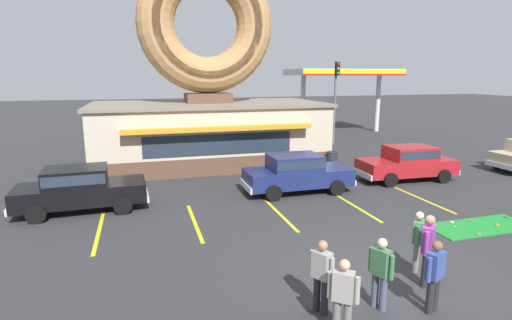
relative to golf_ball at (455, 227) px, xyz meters
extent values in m
plane|color=#2D2D30|center=(-3.89, -2.15, -0.05)|extent=(160.00, 160.00, 0.00)
cube|color=brown|center=(-5.89, 11.85, 0.40)|extent=(12.00, 6.00, 0.90)
cube|color=beige|center=(-5.89, 11.85, 2.00)|extent=(12.00, 6.00, 2.30)
cube|color=slate|center=(-5.89, 11.85, 3.23)|extent=(12.30, 6.30, 0.16)
cube|color=orange|center=(-5.89, 8.55, 2.30)|extent=(9.00, 0.60, 0.20)
cube|color=#232D3D|center=(-5.89, 8.84, 1.50)|extent=(7.20, 0.03, 1.00)
cube|color=brown|center=(-5.89, 11.85, 3.56)|extent=(2.40, 1.80, 0.50)
torus|color=#B27F4C|center=(-5.89, 11.85, 7.36)|extent=(7.10, 1.90, 7.10)
torus|color=#936038|center=(-5.89, 11.43, 7.36)|extent=(6.25, 1.05, 6.24)
cube|color=#1E842D|center=(0.86, -0.16, -0.04)|extent=(3.42, 1.38, 0.03)
torus|color=#E5C666|center=(0.22, 0.35, 0.00)|extent=(0.13, 0.13, 0.04)
torus|color=#D17F47|center=(1.45, -0.25, 0.00)|extent=(0.13, 0.13, 0.04)
torus|color=#A5724C|center=(0.25, -0.71, 0.00)|extent=(0.13, 0.13, 0.04)
torus|color=brown|center=(0.90, 0.28, 0.00)|extent=(0.13, 0.13, 0.04)
sphere|color=white|center=(0.00, 0.00, 0.00)|extent=(0.04, 0.04, 0.04)
cube|color=navy|center=(-3.31, 5.20, 0.61)|extent=(4.40, 1.77, 0.68)
cube|color=navy|center=(-3.46, 5.20, 1.25)|extent=(2.10, 1.56, 0.60)
cube|color=#232D3D|center=(-3.46, 5.20, 1.27)|extent=(2.02, 1.59, 0.36)
cube|color=silver|center=(-1.08, 5.20, 0.37)|extent=(0.10, 1.67, 0.24)
cube|color=silver|center=(-5.54, 5.20, 0.37)|extent=(0.10, 1.67, 0.24)
cylinder|color=black|center=(-1.95, 6.08, 0.27)|extent=(0.64, 0.22, 0.64)
cylinder|color=black|center=(-1.95, 4.32, 0.27)|extent=(0.64, 0.22, 0.64)
cylinder|color=black|center=(-4.67, 6.08, 0.27)|extent=(0.64, 0.22, 0.64)
cylinder|color=black|center=(-4.68, 4.32, 0.27)|extent=(0.64, 0.22, 0.64)
cube|color=silver|center=(7.54, 5.34, 0.37)|extent=(0.14, 1.67, 0.24)
cylinder|color=black|center=(8.38, 6.24, 0.27)|extent=(0.64, 0.23, 0.64)
cube|color=maroon|center=(2.28, 5.60, 0.61)|extent=(4.47, 1.95, 0.68)
cube|color=maroon|center=(2.43, 5.59, 1.25)|extent=(2.16, 1.65, 0.60)
cube|color=#232D3D|center=(2.43, 5.59, 1.27)|extent=(2.08, 1.67, 0.36)
cube|color=silver|center=(0.05, 5.69, 0.37)|extent=(0.17, 1.67, 0.24)
cube|color=silver|center=(4.51, 5.50, 0.37)|extent=(0.17, 1.67, 0.24)
cylinder|color=black|center=(0.88, 4.78, 0.27)|extent=(0.65, 0.25, 0.64)
cylinder|color=black|center=(0.96, 6.53, 0.27)|extent=(0.65, 0.25, 0.64)
cylinder|color=black|center=(3.61, 4.66, 0.27)|extent=(0.65, 0.25, 0.64)
cylinder|color=black|center=(3.68, 6.42, 0.27)|extent=(0.65, 0.25, 0.64)
cube|color=black|center=(-11.66, 5.18, 0.61)|extent=(4.48, 1.96, 0.68)
cube|color=black|center=(-11.81, 5.18, 1.25)|extent=(2.17, 1.65, 0.60)
cube|color=#232D3D|center=(-11.81, 5.18, 1.27)|extent=(2.09, 1.67, 0.36)
cube|color=silver|center=(-9.43, 5.29, 0.37)|extent=(0.18, 1.67, 0.24)
cube|color=silver|center=(-13.89, 5.08, 0.37)|extent=(0.18, 1.67, 0.24)
cylinder|color=black|center=(-10.34, 6.13, 0.27)|extent=(0.65, 0.25, 0.64)
cylinder|color=black|center=(-10.26, 4.37, 0.27)|extent=(0.65, 0.25, 0.64)
cylinder|color=black|center=(-13.06, 6.00, 0.27)|extent=(0.65, 0.25, 0.64)
cylinder|color=black|center=(-12.98, 4.24, 0.27)|extent=(0.65, 0.25, 0.64)
cylinder|color=slate|center=(-3.00, -1.96, 0.33)|extent=(0.15, 0.15, 0.75)
cylinder|color=slate|center=(-3.13, -2.11, 0.33)|extent=(0.15, 0.15, 0.75)
cube|color=#386B42|center=(-3.07, -2.04, 0.98)|extent=(0.43, 0.44, 0.55)
cylinder|color=#386B42|center=(-2.90, -1.85, 0.95)|extent=(0.10, 0.10, 0.51)
cylinder|color=#386B42|center=(-3.23, -2.23, 0.95)|extent=(0.10, 0.10, 0.51)
sphere|color=tan|center=(-3.07, -2.04, 1.39)|extent=(0.20, 0.20, 0.20)
cylinder|color=#232328|center=(-3.84, -3.63, 0.33)|extent=(0.15, 0.15, 0.76)
cylinder|color=#232328|center=(-4.03, -3.71, 0.33)|extent=(0.15, 0.15, 0.76)
cube|color=#33478C|center=(-3.93, -3.67, 0.99)|extent=(0.44, 0.37, 0.56)
cylinder|color=#33478C|center=(-3.70, -3.57, 0.96)|extent=(0.10, 0.10, 0.51)
cylinder|color=#33478C|center=(-4.16, -3.77, 0.96)|extent=(0.10, 0.10, 0.51)
sphere|color=brown|center=(-3.93, -3.67, 1.40)|extent=(0.20, 0.20, 0.20)
cylinder|color=#474C66|center=(-4.88, -3.35, 0.33)|extent=(0.15, 0.15, 0.77)
cylinder|color=#474C66|center=(-4.96, -3.16, 0.33)|extent=(0.15, 0.15, 0.77)
cube|color=#386B42|center=(-4.92, -3.25, 1.00)|extent=(0.37, 0.44, 0.56)
cylinder|color=#386B42|center=(-4.83, -3.49, 0.97)|extent=(0.10, 0.10, 0.52)
cylinder|color=#386B42|center=(-5.02, -3.02, 0.97)|extent=(0.10, 0.10, 0.52)
sphere|color=beige|center=(-4.92, -3.25, 1.41)|extent=(0.21, 0.21, 0.21)
cylinder|color=#232328|center=(-3.42, -2.79, 0.37)|extent=(0.15, 0.15, 0.84)
cylinder|color=#232328|center=(-3.27, -2.66, 0.37)|extent=(0.15, 0.15, 0.84)
cube|color=#8C3393|center=(-3.35, -2.73, 1.10)|extent=(0.44, 0.43, 0.62)
cylinder|color=#8C3393|center=(-3.53, -2.90, 1.07)|extent=(0.10, 0.10, 0.57)
cylinder|color=#8C3393|center=(-3.16, -2.56, 1.07)|extent=(0.10, 0.10, 0.57)
sphere|color=#9E7051|center=(-3.35, -2.73, 1.55)|extent=(0.23, 0.23, 0.23)
cylinder|color=#232328|center=(-6.20, -2.96, 0.34)|extent=(0.15, 0.15, 0.78)
cylinder|color=#232328|center=(-6.11, -3.13, 0.34)|extent=(0.15, 0.15, 0.78)
cube|color=gray|center=(-6.15, -3.05, 1.01)|extent=(0.39, 0.45, 0.57)
cylinder|color=gray|center=(-6.27, -2.82, 0.98)|extent=(0.10, 0.10, 0.52)
cylinder|color=gray|center=(-6.04, -3.27, 0.98)|extent=(0.10, 0.10, 0.52)
sphere|color=#9E7051|center=(-6.15, -3.05, 1.43)|extent=(0.21, 0.21, 0.21)
cylinder|color=slate|center=(-6.21, -3.84, 0.33)|extent=(0.15, 0.15, 0.77)
cylinder|color=slate|center=(-6.06, -3.97, 0.33)|extent=(0.15, 0.15, 0.77)
cube|color=gray|center=(-6.13, -3.90, 1.00)|extent=(0.45, 0.43, 0.56)
cylinder|color=gray|center=(-6.32, -3.74, 0.97)|extent=(0.10, 0.10, 0.52)
cylinder|color=gray|center=(-5.94, -4.07, 0.97)|extent=(0.10, 0.10, 0.52)
sphere|color=tan|center=(-6.13, -3.90, 1.42)|extent=(0.21, 0.21, 0.21)
cylinder|color=#232833|center=(-0.13, 8.38, 0.42)|extent=(0.56, 0.56, 0.95)
torus|color=black|center=(-0.13, 8.38, 0.90)|extent=(0.57, 0.57, 0.05)
cylinder|color=#595B60|center=(3.73, 15.77, 2.85)|extent=(0.16, 0.16, 5.80)
cube|color=black|center=(3.73, 15.59, 5.20)|extent=(0.28, 0.24, 0.90)
sphere|color=red|center=(3.73, 15.47, 5.50)|extent=(0.18, 0.18, 0.18)
sphere|color=orange|center=(3.73, 15.47, 5.20)|extent=(0.18, 0.18, 0.18)
sphere|color=green|center=(3.73, 15.47, 4.90)|extent=(0.18, 0.18, 0.18)
cylinder|color=silver|center=(3.41, 20.69, 2.35)|extent=(0.40, 0.40, 4.80)
cylinder|color=silver|center=(10.41, 20.69, 2.35)|extent=(0.40, 0.40, 4.80)
cube|color=silver|center=(6.91, 20.69, 5.00)|extent=(9.00, 4.40, 0.50)
cube|color=yellow|center=(6.91, 18.47, 5.00)|extent=(9.00, 0.04, 0.44)
cube|color=red|center=(6.91, 18.45, 4.83)|extent=(9.00, 0.04, 0.12)
cube|color=yellow|center=(-10.95, 2.85, -0.05)|extent=(0.12, 3.60, 0.01)
cube|color=yellow|center=(-7.95, 2.85, -0.05)|extent=(0.12, 3.60, 0.01)
cube|color=yellow|center=(-4.95, 2.85, -0.05)|extent=(0.12, 3.60, 0.01)
cube|color=yellow|center=(-1.95, 2.85, -0.05)|extent=(0.12, 3.60, 0.01)
cube|color=yellow|center=(1.05, 2.85, -0.05)|extent=(0.12, 3.60, 0.01)
camera|label=1|loc=(-9.51, -9.80, 4.75)|focal=28.00mm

